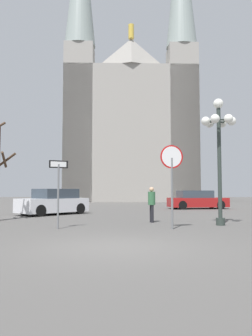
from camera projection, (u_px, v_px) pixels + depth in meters
The scene contains 8 objects.
ground_plane at pixel (114, 247), 8.37m from camera, with size 120.00×120.00×0.00m, color #514F4C.
cathedral at pixel (130, 118), 45.42m from camera, with size 16.97×14.01×39.88m.
stop_sign at pixel (172, 169), 12.34m from camera, with size 0.86×0.22×3.10m.
one_way_arrow_sign at pixel (58, 184), 12.38m from camera, with size 0.65×0.33×2.53m.
street_lamp at pixel (219, 136), 13.74m from camera, with size 1.44×1.29×5.22m.
parked_car_near_white at pixel (53, 202), 19.55m from camera, with size 4.07×4.20×1.50m.
parked_car_far_red at pixel (197, 200), 25.42m from camera, with size 4.61×2.51×1.39m.
pedestrian_standing at pixel (152, 201), 14.75m from camera, with size 0.32×0.32×1.56m.
Camera 1 is at (0.36, -8.48, 1.43)m, focal length 35.67 mm.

